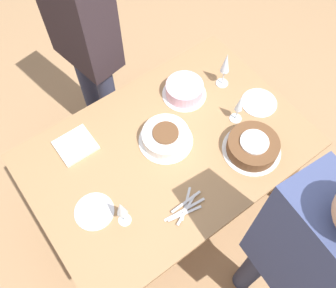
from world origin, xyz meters
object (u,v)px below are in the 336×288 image
Objects in this scene: person_cutting at (302,261)px; wine_glass_far at (239,105)px; cake_center_white at (166,137)px; wine_glass_near at (226,65)px; cake_back_decorated at (184,90)px; cake_front_chocolate at (253,146)px; wine_glass_extra at (122,209)px; person_watching at (83,34)px.

wine_glass_far is at bearing -21.08° from person_cutting.
wine_glass_near is (0.48, 0.11, 0.12)m from cake_center_white.
cake_back_decorated is (0.26, 0.18, 0.00)m from cake_center_white.
cake_front_chocolate is at bearing -43.93° from cake_center_white.
cake_center_white is at bearing 29.69° from wine_glass_extra.
wine_glass_far is (-0.10, -0.22, -0.04)m from wine_glass_near.
person_watching is at bearing 107.78° from cake_front_chocolate.
cake_center_white is 0.31m from cake_back_decorated.
wine_glass_extra is (-0.40, -0.23, 0.11)m from cake_center_white.
cake_back_decorated is at bearing 34.58° from cake_center_white.
wine_glass_near is 0.15× the size of person_watching.
cake_back_decorated is 0.64m from person_watching.
cake_back_decorated is at bearing 112.70° from wine_glass_far.
wine_glass_near is (0.16, 0.42, 0.12)m from cake_front_chocolate.
wine_glass_extra is at bearing -30.96° from person_watching.
cake_back_decorated is 0.15× the size of person_cutting.
person_watching is at bearing 6.47° from person_cutting.
person_cutting reaches higher than cake_center_white.
wine_glass_near is 1.11× the size of wine_glass_extra.
wine_glass_near is (0.22, -0.07, 0.12)m from cake_back_decorated.
cake_back_decorated is 0.26m from wine_glass_near.
cake_center_white is at bearing 6.81° from person_cutting.
cake_front_chocolate is 0.48m from cake_back_decorated.
cake_front_chocolate is 0.19× the size of person_watching.
person_watching is (-0.40, 0.85, 0.05)m from wine_glass_far.
person_cutting is at bearing -87.73° from cake_center_white.
person_cutting is (-0.35, -0.72, 0.08)m from wine_glass_far.
person_cutting is (-0.44, -0.95, 0.05)m from wine_glass_near.
wine_glass_near is at bearing 68.80° from cake_front_chocolate.
cake_front_chocolate is 0.62m from person_cutting.
cake_front_chocolate is at bearing -111.20° from wine_glass_near.
wine_glass_near is at bearing 21.22° from wine_glass_extra.
person_watching is (-0.34, 1.05, 0.13)m from cake_front_chocolate.
wine_glass_far is (0.38, -0.11, 0.08)m from cake_center_white.
cake_center_white is at bearing 136.07° from cake_front_chocolate.
cake_back_decorated is at bearing 31.67° from wine_glass_extra.
cake_center_white is at bearing -166.77° from wine_glass_near.
wine_glass_extra is at bearing -158.78° from wine_glass_near.
person_cutting is at bearing -115.61° from wine_glass_far.
wine_glass_far is at bearing -16.46° from cake_center_white.
cake_front_chocolate is at bearing -5.97° from wine_glass_extra.
wine_glass_far is at bearing -113.56° from wine_glass_near.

